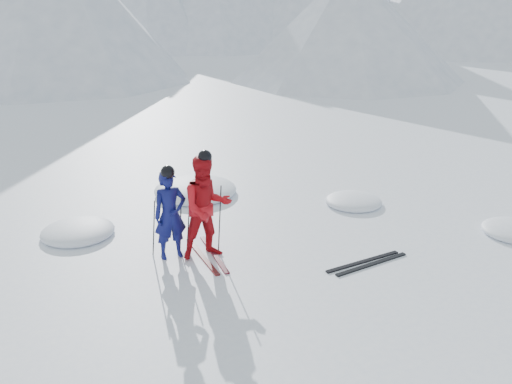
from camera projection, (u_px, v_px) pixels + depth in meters
name	position (u px, v px, depth m)	size (l,w,h in m)	color
ground	(327.00, 241.00, 11.17)	(160.00, 160.00, 0.00)	white
skier_blue	(170.00, 215.00, 10.24)	(0.63, 0.42, 1.74)	#0E1154
skier_red	(207.00, 207.00, 10.21)	(0.99, 0.77, 2.03)	#B30E16
pole_blue_left	(154.00, 228.00, 10.37)	(0.02, 0.02, 1.16)	black
pole_blue_right	(181.00, 222.00, 10.65)	(0.02, 0.02, 1.16)	black
pole_red_left	(189.00, 221.00, 10.44)	(0.02, 0.02, 1.35)	black
pole_red_right	(220.00, 219.00, 10.56)	(0.02, 0.02, 1.35)	black
ski_worn_left	(202.00, 256.00, 10.51)	(0.09, 1.70, 0.03)	black
ski_worn_right	(214.00, 254.00, 10.59)	(0.09, 1.70, 0.03)	black
ski_loose_a	(363.00, 262.00, 10.29)	(0.09, 1.70, 0.03)	black
ski_loose_b	(372.00, 264.00, 10.19)	(0.09, 1.70, 0.03)	black
snow_lumps	(238.00, 207.00, 12.97)	(10.14, 6.62, 0.46)	white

